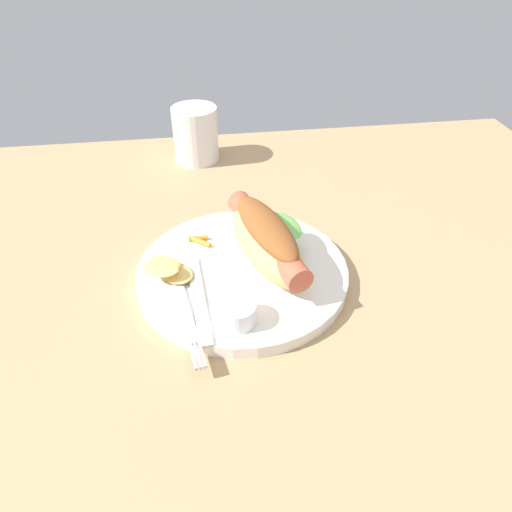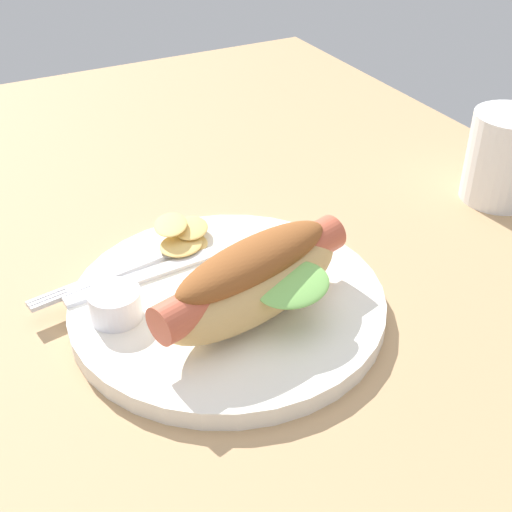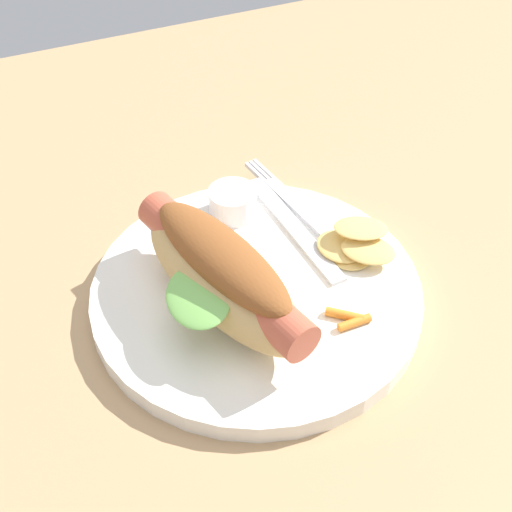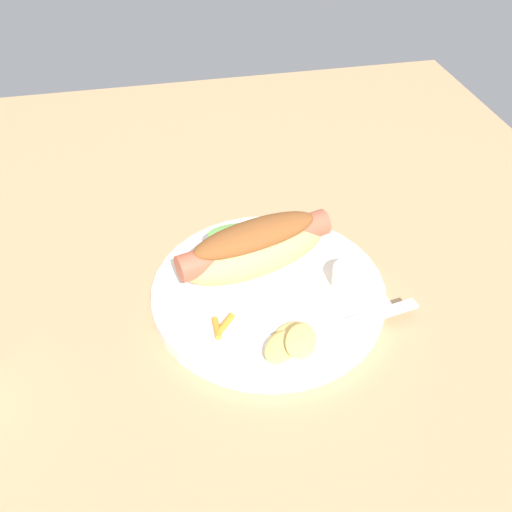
{
  "view_description": "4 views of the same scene",
  "coord_description": "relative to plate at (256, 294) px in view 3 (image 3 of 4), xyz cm",
  "views": [
    {
      "loc": [
        2.47,
        41.53,
        37.82
      ],
      "look_at": [
        -3.59,
        -0.76,
        4.3
      ],
      "focal_mm": 33.05,
      "sensor_mm": 36.0,
      "label": 1
    },
    {
      "loc": [
        -41.98,
        16.23,
        35.48
      ],
      "look_at": [
        -3.77,
        -3.82,
        5.94
      ],
      "focal_mm": 48.15,
      "sensor_mm": 36.0,
      "label": 2
    },
    {
      "loc": [
        -17.34,
        -37.33,
        41.61
      ],
      "look_at": [
        -2.54,
        -3.01,
        5.8
      ],
      "focal_mm": 50.68,
      "sensor_mm": 36.0,
      "label": 3
    },
    {
      "loc": [
        40.28,
        -12.33,
        44.47
      ],
      "look_at": [
        -3.06,
        -3.28,
        5.52
      ],
      "focal_mm": 39.37,
      "sensor_mm": 36.0,
      "label": 4
    }
  ],
  "objects": [
    {
      "name": "ground_plane",
      "position": [
        2.12,
        2.1,
        -1.7
      ],
      "size": [
        120.0,
        90.0,
        1.8
      ],
      "primitive_type": "cube",
      "color": "tan"
    },
    {
      "name": "plate",
      "position": [
        0.0,
        0.0,
        0.0
      ],
      "size": [
        25.46,
        25.46,
        1.6
      ],
      "primitive_type": "cylinder",
      "color": "white",
      "rests_on": "ground_plane"
    },
    {
      "name": "hot_dog",
      "position": [
        -3.05,
        -0.87,
        4.21
      ],
      "size": [
        10.04,
        17.85,
        6.46
      ],
      "rotation": [
        0.0,
        0.0,
        1.84
      ],
      "color": "tan",
      "rests_on": "plate"
    },
    {
      "name": "sauce_ramekin",
      "position": [
        1.59,
        8.74,
        2.01
      ],
      "size": [
        4.05,
        4.05,
        2.41
      ],
      "primitive_type": "cylinder",
      "color": "white",
      "rests_on": "plate"
    },
    {
      "name": "fork",
      "position": [
        7.06,
        6.37,
        1.0
      ],
      "size": [
        3.8,
        15.98,
        0.4
      ],
      "rotation": [
        0.0,
        0.0,
        1.74
      ],
      "color": "silver",
      "rests_on": "plate"
    },
    {
      "name": "knife",
      "position": [
        5.49,
        4.82,
        0.98
      ],
      "size": [
        2.35,
        14.39,
        0.36
      ],
      "primitive_type": "cube",
      "rotation": [
        0.0,
        0.0,
        1.64
      ],
      "color": "silver",
      "rests_on": "plate"
    },
    {
      "name": "chips_pile",
      "position": [
        8.66,
        0.24,
        1.76
      ],
      "size": [
        6.78,
        6.69,
        2.18
      ],
      "color": "#E5BD67",
      "rests_on": "plate"
    },
    {
      "name": "carrot_garnish",
      "position": [
        4.81,
        -5.95,
        1.13
      ],
      "size": [
        2.9,
        2.42,
        0.68
      ],
      "color": "orange",
      "rests_on": "plate"
    }
  ]
}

